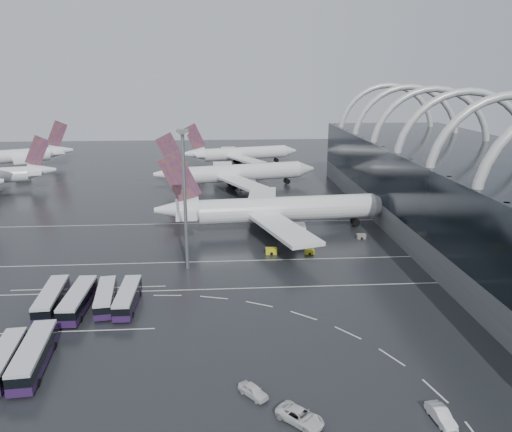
{
  "coord_description": "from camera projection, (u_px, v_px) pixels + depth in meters",
  "views": [
    {
      "loc": [
        0.87,
        -86.24,
        38.09
      ],
      "look_at": [
        8.34,
        21.54,
        7.0
      ],
      "focal_mm": 35.0,
      "sensor_mm": 36.0,
      "label": 1
    }
  ],
  "objects": [
    {
      "name": "lane_marking_near",
      "position": [
        220.0,
        289.0,
        91.23
      ],
      "size": [
        120.0,
        0.25,
        0.01
      ],
      "primitive_type": "cube",
      "color": "silver",
      "rests_on": "ground"
    },
    {
      "name": "airliner_main",
      "position": [
        275.0,
        210.0,
        123.95
      ],
      "size": [
        61.42,
        53.64,
        20.79
      ],
      "rotation": [
        0.0,
        0.0,
        0.09
      ],
      "color": "white",
      "rests_on": "ground"
    },
    {
      "name": "bus_row_near_b",
      "position": [
        78.0,
        300.0,
        82.63
      ],
      "size": [
        3.42,
        13.72,
        3.37
      ],
      "rotation": [
        0.0,
        0.0,
        1.56
      ],
      "color": "#301544",
      "rests_on": "ground"
    },
    {
      "name": "bus_row_near_d",
      "position": [
        128.0,
        297.0,
        83.9
      ],
      "size": [
        3.06,
        12.66,
        3.11
      ],
      "rotation": [
        0.0,
        0.0,
        1.57
      ],
      "color": "#301544",
      "rests_on": "ground"
    },
    {
      "name": "bus_row_near_a",
      "position": [
        51.0,
        299.0,
        83.0
      ],
      "size": [
        3.99,
        13.73,
        3.34
      ],
      "rotation": [
        0.0,
        0.0,
        1.64
      ],
      "color": "#301544",
      "rests_on": "ground"
    },
    {
      "name": "gse_cart_belly_a",
      "position": [
        309.0,
        252.0,
        108.69
      ],
      "size": [
        1.95,
        1.15,
        1.06
      ],
      "primitive_type": "cube",
      "color": "gold",
      "rests_on": "ground"
    },
    {
      "name": "gse_cart_belly_d",
      "position": [
        361.0,
        236.0,
        118.87
      ],
      "size": [
        2.08,
        1.23,
        1.13
      ],
      "primitive_type": "cube",
      "color": "slate",
      "rests_on": "ground"
    },
    {
      "name": "floodlight_mast",
      "position": [
        184.0,
        184.0,
        95.93
      ],
      "size": [
        2.14,
        2.14,
        27.9
      ],
      "color": "gray",
      "rests_on": "ground"
    },
    {
      "name": "airliner_gate_c",
      "position": [
        239.0,
        154.0,
        213.74
      ],
      "size": [
        50.72,
        46.09,
        18.26
      ],
      "rotation": [
        0.0,
        0.0,
        0.26
      ],
      "color": "white",
      "rests_on": "ground"
    },
    {
      "name": "bus_row_far_a",
      "position": [
        4.0,
        360.0,
        65.67
      ],
      "size": [
        3.94,
        12.66,
        3.07
      ],
      "rotation": [
        0.0,
        0.0,
        1.66
      ],
      "color": "#301544",
      "rests_on": "ground"
    },
    {
      "name": "lane_marking_mid",
      "position": [
        220.0,
        261.0,
        104.65
      ],
      "size": [
        120.0,
        0.25,
        0.01
      ],
      "primitive_type": "cube",
      "color": "silver",
      "rests_on": "ground"
    },
    {
      "name": "ground",
      "position": [
        220.0,
        285.0,
        93.15
      ],
      "size": [
        420.0,
        420.0,
        0.0
      ],
      "primitive_type": "plane",
      "color": "black",
      "rests_on": "ground"
    },
    {
      "name": "bus_bay_line_north",
      "position": [
        89.0,
        288.0,
        91.55
      ],
      "size": [
        28.0,
        0.25,
        0.01
      ],
      "primitive_type": "cube",
      "color": "silver",
      "rests_on": "ground"
    },
    {
      "name": "jet_remote_far",
      "position": [
        21.0,
        156.0,
        207.16
      ],
      "size": [
        41.63,
        33.98,
        18.92
      ],
      "rotation": [
        0.0,
        0.0,
        3.57
      ],
      "color": "white",
      "rests_on": "ground"
    },
    {
      "name": "airliner_gate_b",
      "position": [
        234.0,
        174.0,
        170.35
      ],
      "size": [
        56.41,
        49.93,
        19.73
      ],
      "rotation": [
        0.0,
        0.0,
        0.23
      ],
      "color": "white",
      "rests_on": "ground"
    },
    {
      "name": "lane_marking_far",
      "position": [
        220.0,
        223.0,
        131.5
      ],
      "size": [
        120.0,
        0.25,
        0.01
      ],
      "primitive_type": "cube",
      "color": "silver",
      "rests_on": "ground"
    },
    {
      "name": "van_curve_a",
      "position": [
        300.0,
        416.0,
        56.24
      ],
      "size": [
        5.94,
        5.87,
        1.59
      ],
      "primitive_type": "imported",
      "rotation": [
        0.0,
        0.0,
        0.8
      ],
      "color": "silver",
      "rests_on": "ground"
    },
    {
      "name": "bus_row_near_c",
      "position": [
        106.0,
        297.0,
        84.14
      ],
      "size": [
        4.21,
        12.4,
        2.99
      ],
      "rotation": [
        0.0,
        0.0,
        1.69
      ],
      "color": "#301544",
      "rests_on": "ground"
    },
    {
      "name": "van_curve_c",
      "position": [
        441.0,
        415.0,
        56.44
      ],
      "size": [
        2.2,
        4.85,
        1.54
      ],
      "primitive_type": "imported",
      "rotation": [
        0.0,
        0.0,
        0.12
      ],
      "color": "silver",
      "rests_on": "ground"
    },
    {
      "name": "terminal",
      "position": [
        490.0,
        197.0,
        113.25
      ],
      "size": [
        42.0,
        160.0,
        34.9
      ],
      "color": "#5B5E60",
      "rests_on": "ground"
    },
    {
      "name": "van_curve_b",
      "position": [
        253.0,
        391.0,
        60.87
      ],
      "size": [
        4.04,
        4.38,
        1.45
      ],
      "primitive_type": "imported",
      "rotation": [
        0.0,
        0.0,
        0.69
      ],
      "color": "silver",
      "rests_on": "ground"
    },
    {
      "name": "bus_row_far_b",
      "position": [
        34.0,
        355.0,
        66.36
      ],
      "size": [
        4.33,
        14.23,
        3.45
      ],
      "rotation": [
        0.0,
        0.0,
        1.65
      ],
      "color": "#301544",
      "rests_on": "ground"
    },
    {
      "name": "bus_bay_line_south",
      "position": [
        62.0,
        332.0,
        76.22
      ],
      "size": [
        28.0,
        0.25,
        0.01
      ],
      "primitive_type": "cube",
      "color": "silver",
      "rests_on": "ground"
    },
    {
      "name": "gse_cart_belly_c",
      "position": [
        271.0,
        251.0,
        108.82
      ],
      "size": [
        2.45,
        1.45,
        1.34
      ],
      "primitive_type": "cube",
      "color": "gold",
      "rests_on": "ground"
    }
  ]
}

